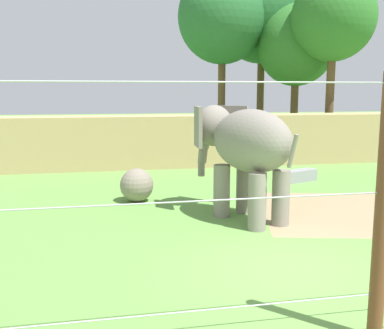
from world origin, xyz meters
name	(u,v)px	position (x,y,z in m)	size (l,w,h in m)	color
ground_plane	(295,267)	(0.00, 0.00, 0.00)	(120.00, 120.00, 0.00)	#609342
dirt_patch	(340,212)	(2.94, 3.58, 0.00)	(4.40, 4.74, 0.01)	#937F5B
embankment_wall	(183,141)	(0.00, 12.37, 1.14)	(36.00, 1.80, 2.29)	tan
elephant	(244,145)	(0.05, 3.55, 1.98)	(2.46, 3.81, 2.99)	gray
enrichment_ball	(137,185)	(-2.60, 5.95, 0.52)	(1.03, 1.03, 1.03)	gray
cable_fence	(382,211)	(0.00, -2.62, 1.83)	(12.09, 0.21, 3.64)	brown
feed_trough	(299,176)	(3.64, 7.89, 0.22)	(1.49, 0.98, 0.44)	gray
tree_far_left	(262,13)	(6.22, 19.68, 8.06)	(5.82, 5.82, 11.14)	brown
tree_left_of_centre	(334,18)	(8.30, 14.66, 7.08)	(4.31, 4.31, 9.40)	brown
tree_behind_wall	(296,46)	(7.47, 17.29, 5.92)	(4.42, 4.42, 8.28)	brown
tree_right_of_centre	(222,17)	(3.45, 18.70, 7.58)	(5.17, 5.17, 10.32)	brown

